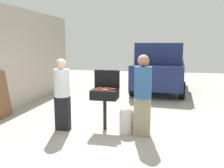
# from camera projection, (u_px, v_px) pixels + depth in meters

# --- Properties ---
(ground_plane) EXTENTS (24.00, 24.00, 0.00)m
(ground_plane) POSITION_uv_depth(u_px,v_px,m) (113.00, 129.00, 5.53)
(ground_plane) COLOR #9E998E
(house_wall_side) EXTENTS (0.24, 8.00, 3.09)m
(house_wall_side) POSITION_uv_depth(u_px,v_px,m) (8.00, 59.00, 6.94)
(house_wall_side) COLOR #B2A893
(house_wall_side) RESTS_ON ground
(bbq_grill) EXTENTS (0.60, 0.44, 0.95)m
(bbq_grill) POSITION_uv_depth(u_px,v_px,m) (105.00, 96.00, 5.38)
(bbq_grill) COLOR black
(bbq_grill) RESTS_ON ground
(grill_lid_open) EXTENTS (0.60, 0.05, 0.42)m
(grill_lid_open) POSITION_uv_depth(u_px,v_px,m) (107.00, 79.00, 5.53)
(grill_lid_open) COLOR black
(grill_lid_open) RESTS_ON bbq_grill
(hot_dog_0) EXTENTS (0.13, 0.03, 0.03)m
(hot_dog_0) POSITION_uv_depth(u_px,v_px,m) (100.00, 89.00, 5.30)
(hot_dog_0) COLOR #B74C33
(hot_dog_0) RESTS_ON bbq_grill
(hot_dog_1) EXTENTS (0.13, 0.04, 0.03)m
(hot_dog_1) POSITION_uv_depth(u_px,v_px,m) (107.00, 88.00, 5.44)
(hot_dog_1) COLOR #AD4228
(hot_dog_1) RESTS_ON bbq_grill
(hot_dog_2) EXTENTS (0.13, 0.03, 0.03)m
(hot_dog_2) POSITION_uv_depth(u_px,v_px,m) (110.00, 90.00, 5.27)
(hot_dog_2) COLOR #AD4228
(hot_dog_2) RESTS_ON bbq_grill
(hot_dog_3) EXTENTS (0.13, 0.03, 0.03)m
(hot_dog_3) POSITION_uv_depth(u_px,v_px,m) (100.00, 88.00, 5.51)
(hot_dog_3) COLOR #C6593D
(hot_dog_3) RESTS_ON bbq_grill
(hot_dog_4) EXTENTS (0.13, 0.03, 0.03)m
(hot_dog_4) POSITION_uv_depth(u_px,v_px,m) (104.00, 89.00, 5.32)
(hot_dog_4) COLOR #B74C33
(hot_dog_4) RESTS_ON bbq_grill
(hot_dog_5) EXTENTS (0.13, 0.03, 0.03)m
(hot_dog_5) POSITION_uv_depth(u_px,v_px,m) (107.00, 88.00, 5.47)
(hot_dog_5) COLOR #B74C33
(hot_dog_5) RESTS_ON bbq_grill
(hot_dog_6) EXTENTS (0.13, 0.03, 0.03)m
(hot_dog_6) POSITION_uv_depth(u_px,v_px,m) (105.00, 90.00, 5.20)
(hot_dog_6) COLOR #C6593D
(hot_dog_6) RESTS_ON bbq_grill
(hot_dog_7) EXTENTS (0.13, 0.03, 0.03)m
(hot_dog_7) POSITION_uv_depth(u_px,v_px,m) (96.00, 90.00, 5.27)
(hot_dog_7) COLOR #AD4228
(hot_dog_7) RESTS_ON bbq_grill
(hot_dog_8) EXTENTS (0.13, 0.04, 0.03)m
(hot_dog_8) POSITION_uv_depth(u_px,v_px,m) (96.00, 89.00, 5.38)
(hot_dog_8) COLOR #AD4228
(hot_dog_8) RESTS_ON bbq_grill
(hot_dog_9) EXTENTS (0.13, 0.03, 0.03)m
(hot_dog_9) POSITION_uv_depth(u_px,v_px,m) (104.00, 89.00, 5.35)
(hot_dog_9) COLOR #AD4228
(hot_dog_9) RESTS_ON bbq_grill
(hot_dog_10) EXTENTS (0.13, 0.03, 0.03)m
(hot_dog_10) POSITION_uv_depth(u_px,v_px,m) (105.00, 90.00, 5.25)
(hot_dog_10) COLOR #C6593D
(hot_dog_10) RESTS_ON bbq_grill
(hot_dog_11) EXTENTS (0.13, 0.04, 0.03)m
(hot_dog_11) POSITION_uv_depth(u_px,v_px,m) (113.00, 89.00, 5.33)
(hot_dog_11) COLOR #C6593D
(hot_dog_11) RESTS_ON bbq_grill
(hot_dog_12) EXTENTS (0.13, 0.03, 0.03)m
(hot_dog_12) POSITION_uv_depth(u_px,v_px,m) (113.00, 88.00, 5.41)
(hot_dog_12) COLOR #B74C33
(hot_dog_12) RESTS_ON bbq_grill
(hot_dog_13) EXTENTS (0.13, 0.03, 0.03)m
(hot_dog_13) POSITION_uv_depth(u_px,v_px,m) (104.00, 88.00, 5.40)
(hot_dog_13) COLOR #AD4228
(hot_dog_13) RESTS_ON bbq_grill
(hot_dog_14) EXTENTS (0.13, 0.04, 0.03)m
(hot_dog_14) POSITION_uv_depth(u_px,v_px,m) (99.00, 88.00, 5.41)
(hot_dog_14) COLOR #AD4228
(hot_dog_14) RESTS_ON bbq_grill
(propane_tank) EXTENTS (0.32, 0.32, 0.62)m
(propane_tank) POSITION_uv_depth(u_px,v_px,m) (127.00, 119.00, 5.25)
(propane_tank) COLOR silver
(propane_tank) RESTS_ON ground
(person_left) EXTENTS (0.35, 0.35, 1.65)m
(person_left) POSITION_uv_depth(u_px,v_px,m) (62.00, 92.00, 5.36)
(person_left) COLOR black
(person_left) RESTS_ON ground
(person_right) EXTENTS (0.37, 0.37, 1.76)m
(person_right) POSITION_uv_depth(u_px,v_px,m) (143.00, 93.00, 4.99)
(person_right) COLOR gray
(person_right) RESTS_ON ground
(parked_minivan) EXTENTS (2.27, 4.52, 2.02)m
(parked_minivan) POSITION_uv_depth(u_px,v_px,m) (161.00, 67.00, 10.09)
(parked_minivan) COLOR navy
(parked_minivan) RESTS_ON ground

